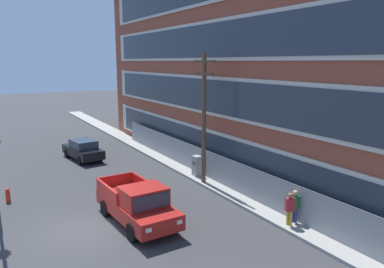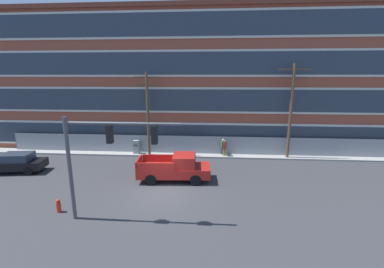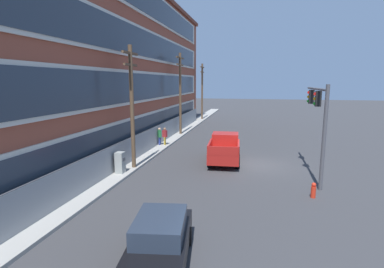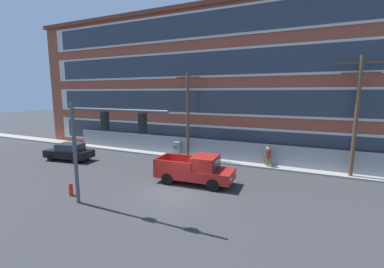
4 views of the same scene
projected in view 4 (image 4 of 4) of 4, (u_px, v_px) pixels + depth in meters
name	position (u px, v px, depth m)	size (l,w,h in m)	color
ground_plane	(172.00, 194.00, 15.53)	(160.00, 160.00, 0.00)	#38383A
sidewalk_building_side	(218.00, 160.00, 23.11)	(80.00, 1.63, 0.16)	#9E9B93
brick_mill_building	(246.00, 84.00, 26.82)	(47.10, 10.56, 14.01)	brown
chain_link_fence	(245.00, 153.00, 22.21)	(38.45, 0.06, 1.86)	gray
traffic_signal_mast	(99.00, 135.00, 13.00)	(5.97, 0.43, 5.56)	#4C4C51
pickup_truck_red	(196.00, 170.00, 17.29)	(5.41, 2.38, 1.95)	#AD1E19
sedan_black	(69.00, 152.00, 23.25)	(4.48, 2.32, 1.56)	black
utility_pole_near_corner	(188.00, 112.00, 23.13)	(2.18, 0.26, 7.92)	brown
utility_pole_midblock	(357.00, 111.00, 17.83)	(2.75, 0.26, 8.60)	brown
electrical_cabinet	(177.00, 149.00, 24.54)	(0.55, 0.50, 1.45)	#939993
pedestrian_near_cabinet	(268.00, 157.00, 20.80)	(0.35, 0.45, 1.69)	#B7932D
pedestrian_by_fence	(267.00, 155.00, 21.25)	(0.47, 0.41, 1.69)	navy
fire_hydrant	(71.00, 189.00, 15.34)	(0.24, 0.24, 0.78)	red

